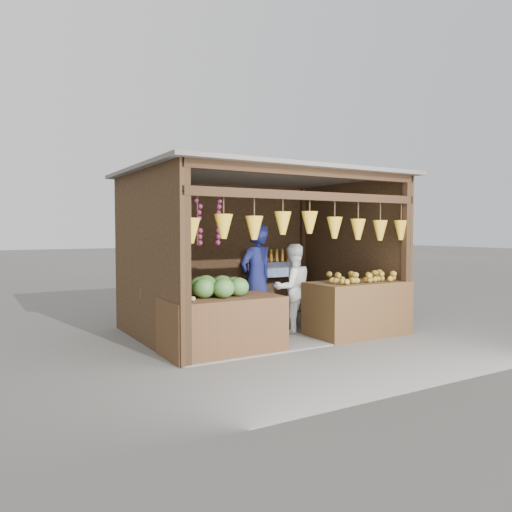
% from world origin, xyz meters
% --- Properties ---
extents(ground, '(80.00, 80.00, 0.00)m').
position_xyz_m(ground, '(0.00, 0.00, 0.00)').
color(ground, '#514F49').
rests_on(ground, ground).
extents(stall_structure, '(4.30, 3.30, 2.66)m').
position_xyz_m(stall_structure, '(-0.03, -0.04, 1.67)').
color(stall_structure, slate).
rests_on(stall_structure, ground).
extents(back_shelf, '(1.25, 0.32, 1.32)m').
position_xyz_m(back_shelf, '(1.05, 1.28, 0.87)').
color(back_shelf, '#382314').
rests_on(back_shelf, ground).
extents(counter_left, '(1.65, 0.85, 0.78)m').
position_xyz_m(counter_left, '(-1.22, -1.04, 0.39)').
color(counter_left, '#452C17').
rests_on(counter_left, ground).
extents(counter_right, '(1.65, 0.85, 0.87)m').
position_xyz_m(counter_right, '(1.21, -1.09, 0.44)').
color(counter_right, '#463017').
rests_on(counter_right, ground).
extents(stool, '(0.30, 0.30, 0.28)m').
position_xyz_m(stool, '(-1.84, 0.00, 0.14)').
color(stool, black).
rests_on(stool, ground).
extents(man_standing, '(0.74, 0.58, 1.81)m').
position_xyz_m(man_standing, '(-0.25, -0.31, 0.90)').
color(man_standing, '#14184C').
rests_on(man_standing, ground).
extents(woman_standing, '(0.74, 0.59, 1.48)m').
position_xyz_m(woman_standing, '(0.41, -0.38, 0.74)').
color(woman_standing, white).
rests_on(woman_standing, ground).
extents(vendor_seated, '(0.59, 0.50, 1.02)m').
position_xyz_m(vendor_seated, '(-1.84, 0.00, 0.79)').
color(vendor_seated, brown).
rests_on(vendor_seated, stool).
extents(melon_pile, '(1.00, 0.50, 0.32)m').
position_xyz_m(melon_pile, '(-1.22, -0.97, 0.94)').
color(melon_pile, '#1D5115').
rests_on(melon_pile, counter_left).
extents(tanfruit_pile, '(0.34, 0.40, 0.13)m').
position_xyz_m(tanfruit_pile, '(-1.85, -1.10, 0.85)').
color(tanfruit_pile, '#9B8547').
rests_on(tanfruit_pile, counter_left).
extents(mango_pile, '(1.40, 0.64, 0.22)m').
position_xyz_m(mango_pile, '(1.24, -1.13, 0.98)').
color(mango_pile, '#B55418').
rests_on(mango_pile, counter_right).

